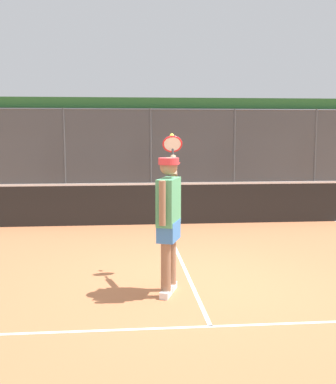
{
  "coord_description": "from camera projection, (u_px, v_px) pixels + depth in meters",
  "views": [
    {
      "loc": [
        0.94,
        6.54,
        2.15
      ],
      "look_at": [
        0.14,
        -2.03,
        1.05
      ],
      "focal_mm": 45.51,
      "sensor_mm": 36.0,
      "label": 1
    }
  ],
  "objects": [
    {
      "name": "tennis_net",
      "position": [
        165.0,
        203.0,
        11.12
      ],
      "size": [
        10.55,
        0.09,
        1.07
      ],
      "color": "#2D2D2D",
      "rests_on": "ground"
    },
    {
      "name": "fence_backdrop",
      "position": [
        150.0,
        146.0,
        17.01
      ],
      "size": [
        20.22,
        1.37,
        3.24
      ],
      "color": "#474C51",
      "rests_on": "ground"
    },
    {
      "name": "court_line_markings",
      "position": [
        215.0,
        336.0,
        5.1
      ],
      "size": [
        8.21,
        10.76,
        0.01
      ],
      "color": "white",
      "rests_on": "ground"
    },
    {
      "name": "ground_plane",
      "position": [
        192.0,
        284.0,
        6.82
      ],
      "size": [
        60.0,
        60.0,
        0.0
      ],
      "primitive_type": "plane",
      "color": "#B76B42"
    },
    {
      "name": "tennis_player",
      "position": [
        169.0,
        213.0,
        6.33
      ],
      "size": [
        0.48,
        1.46,
        2.1
      ],
      "rotation": [
        0.0,
        0.0,
        -1.91
      ],
      "color": "silver",
      "rests_on": "ground"
    }
  ]
}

